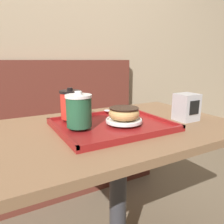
# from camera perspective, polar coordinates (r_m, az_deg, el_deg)

# --- Properties ---
(wall_behind) EXTENTS (8.00, 0.05, 2.40)m
(wall_behind) POSITION_cam_1_polar(r_m,az_deg,el_deg) (1.94, -16.06, 18.87)
(wall_behind) COLOR tan
(wall_behind) RESTS_ON ground_plane
(booth_bench) EXTENTS (1.30, 0.44, 1.00)m
(booth_bench) POSITION_cam_1_polar(r_m,az_deg,el_deg) (1.85, -11.14, -8.58)
(booth_bench) COLOR brown
(booth_bench) RESTS_ON ground_plane
(cafe_table) EXTENTS (1.00, 0.67, 0.73)m
(cafe_table) POSITION_cam_1_polar(r_m,az_deg,el_deg) (0.99, 1.64, -12.00)
(cafe_table) COLOR #846042
(cafe_table) RESTS_ON ground_plane
(serving_tray) EXTENTS (0.45, 0.37, 0.02)m
(serving_tray) POSITION_cam_1_polar(r_m,az_deg,el_deg) (0.90, 0.00, -3.50)
(serving_tray) COLOR maroon
(serving_tray) RESTS_ON cafe_table
(coffee_cup_front) EXTENTS (0.10, 0.10, 0.14)m
(coffee_cup_front) POSITION_cam_1_polar(r_m,az_deg,el_deg) (0.83, -8.64, 0.39)
(coffee_cup_front) COLOR #235638
(coffee_cup_front) RESTS_ON serving_tray
(coffee_cup_rear) EXTENTS (0.09, 0.09, 0.13)m
(coffee_cup_rear) POSITION_cam_1_polar(r_m,az_deg,el_deg) (0.95, -10.78, 1.99)
(coffee_cup_rear) COLOR red
(coffee_cup_rear) RESTS_ON serving_tray
(plate_with_chocolate_donut) EXTENTS (0.15, 0.15, 0.01)m
(plate_with_chocolate_donut) POSITION_cam_1_polar(r_m,az_deg,el_deg) (0.90, 3.37, -2.12)
(plate_with_chocolate_donut) COLOR white
(plate_with_chocolate_donut) RESTS_ON serving_tray
(donut_chocolate_glazed) EXTENTS (0.13, 0.13, 0.05)m
(donut_chocolate_glazed) POSITION_cam_1_polar(r_m,az_deg,el_deg) (0.89, 3.40, -0.24)
(donut_chocolate_glazed) COLOR tan
(donut_chocolate_glazed) RESTS_ON plate_with_chocolate_donut
(spoon) EXTENTS (0.09, 0.12, 0.01)m
(spoon) POSITION_cam_1_polar(r_m,az_deg,el_deg) (1.06, -0.40, 0.20)
(spoon) COLOR silver
(spoon) RESTS_ON serving_tray
(napkin_dispenser) EXTENTS (0.09, 0.09, 0.12)m
(napkin_dispenser) POSITION_cam_1_polar(r_m,az_deg,el_deg) (1.05, 18.86, 1.22)
(napkin_dispenser) COLOR #B7B7BC
(napkin_dispenser) RESTS_ON cafe_table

